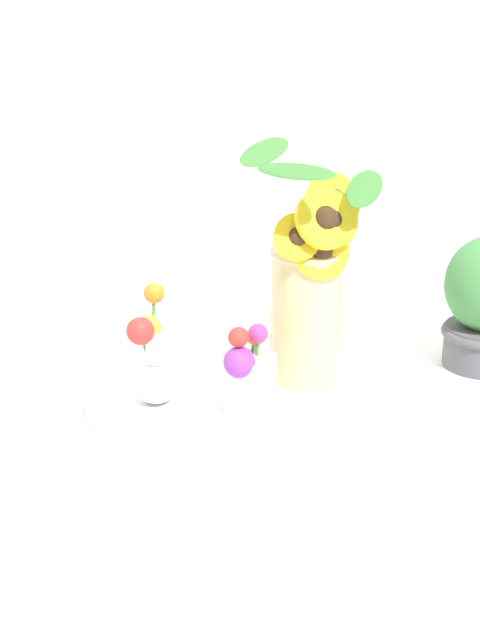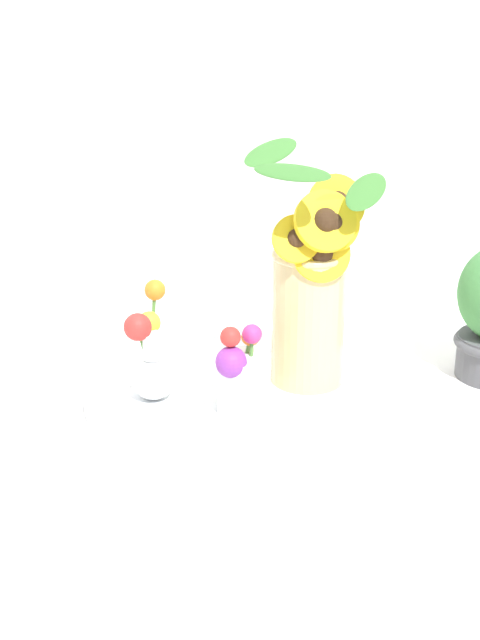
# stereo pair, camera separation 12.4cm
# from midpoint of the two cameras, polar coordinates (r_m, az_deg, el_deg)

# --- Properties ---
(ground_plane) EXTENTS (6.00, 6.00, 0.00)m
(ground_plane) POSITION_cam_midpoint_polar(r_m,az_deg,el_deg) (1.23, -3.50, -6.44)
(ground_plane) COLOR white
(serving_tray) EXTENTS (0.44, 0.44, 0.02)m
(serving_tray) POSITION_cam_midpoint_polar(r_m,az_deg,el_deg) (1.28, -2.77, -4.74)
(serving_tray) COLOR silver
(serving_tray) RESTS_ON ground_plane
(mason_jar_sunflowers) EXTENTS (0.21, 0.23, 0.34)m
(mason_jar_sunflowers) POSITION_cam_midpoint_polar(r_m,az_deg,el_deg) (1.25, 1.63, 1.70)
(mason_jar_sunflowers) COLOR #D1B77A
(mason_jar_sunflowers) RESTS_ON serving_tray
(vase_small_center) EXTENTS (0.08, 0.08, 0.13)m
(vase_small_center) POSITION_cam_midpoint_polar(r_m,az_deg,el_deg) (1.19, -2.46, -3.66)
(vase_small_center) COLOR white
(vase_small_center) RESTS_ON serving_tray
(vase_bulb_right) EXTENTS (0.07, 0.09, 0.16)m
(vase_bulb_right) POSITION_cam_midpoint_polar(r_m,az_deg,el_deg) (1.22, -8.50, -2.64)
(vase_bulb_right) COLOR white
(vase_bulb_right) RESTS_ON serving_tray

